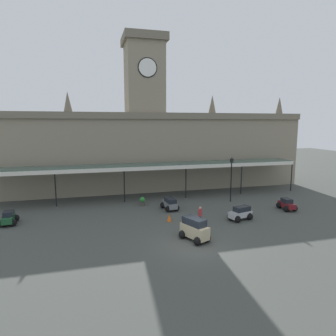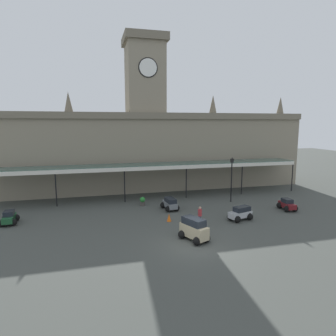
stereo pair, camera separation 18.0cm
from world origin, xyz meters
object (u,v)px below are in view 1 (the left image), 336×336
Objects in this scene: car_beige_van at (194,230)px; pedestrian_near_entrance at (200,215)px; car_maroon_sedan at (287,205)px; victorian_lamppost at (231,175)px; car_silver_estate at (240,214)px; traffic_cone at (169,218)px; planter_forecourt_centre at (142,201)px; car_green_sedan at (9,219)px; car_grey_estate at (170,204)px.

car_beige_van reaches higher than pedestrian_near_entrance.
victorian_lamppost is at bearing 133.78° from car_maroon_sedan.
pedestrian_near_entrance is (-10.38, -2.02, 0.41)m from car_maroon_sedan.
traffic_cone is (-6.54, 1.26, -0.21)m from car_silver_estate.
car_silver_estate is 10.69m from planter_forecourt_centre.
car_beige_van reaches higher than traffic_cone.
victorian_lamppost is (22.62, 1.94, 2.66)m from car_green_sedan.
victorian_lamppost reaches higher than car_grey_estate.
car_grey_estate is 0.46× the size of victorian_lamppost.
car_silver_estate is 6.66m from traffic_cone.
car_maroon_sedan is at bearing -14.93° from car_grey_estate.
traffic_cone is at bearing 99.03° from car_beige_van.
traffic_cone is at bearing -150.69° from victorian_lamppost.
pedestrian_near_entrance is at bearing 62.17° from car_beige_van.
pedestrian_near_entrance reaches higher than car_silver_estate.
car_beige_van reaches higher than car_green_sedan.
car_beige_van is at bearing -91.80° from car_grey_estate.
pedestrian_near_entrance reaches higher than car_green_sedan.
car_silver_estate is 6.75m from car_beige_van.
traffic_cone is (-1.01, -3.57, -0.21)m from car_grey_estate.
car_maroon_sedan is 1.26× the size of pedestrian_near_entrance.
car_maroon_sedan is (11.78, -3.14, -0.06)m from car_grey_estate.
traffic_cone is (-2.40, 1.59, -0.56)m from pedestrian_near_entrance.
car_maroon_sedan is at bearing 15.15° from car_silver_estate.
car_grey_estate reaches higher than traffic_cone.
car_maroon_sedan is 6.64m from victorian_lamppost.
car_grey_estate is 3.31× the size of traffic_cone.
traffic_cone is (-0.75, 4.72, -0.45)m from car_beige_van.
pedestrian_near_entrance is 2.36× the size of traffic_cone.
car_green_sedan is 22.86m from victorian_lamppost.
planter_forecourt_centre is at bearing 159.52° from car_maroon_sedan.
car_green_sedan is at bearing 152.83° from car_beige_van.
car_beige_van is 3.54m from pedestrian_near_entrance.
pedestrian_near_entrance is 9.18m from victorian_lamppost.
car_grey_estate is at bearing 2.64° from car_green_sedan.
car_grey_estate is 5.35m from pedestrian_near_entrance.
planter_forecourt_centre is at bearing 118.00° from pedestrian_near_entrance.
car_beige_van is at bearing -156.85° from car_maroon_sedan.
pedestrian_near_entrance is at bearing -15.19° from car_green_sedan.
victorian_lamppost is at bearing 71.45° from car_silver_estate.
pedestrian_near_entrance is at bearing -133.96° from victorian_lamppost.
car_maroon_sedan is at bearing -46.22° from victorian_lamppost.
car_grey_estate reaches higher than car_green_sedan.
car_green_sedan is 16.63m from car_beige_van.
car_grey_estate reaches higher than car_maroon_sedan.
pedestrian_near_entrance is 0.33× the size of victorian_lamppost.
car_green_sedan is at bearing -167.00° from planter_forecourt_centre.
car_silver_estate and car_grey_estate have the same top height.
car_green_sedan reaches higher than traffic_cone.
traffic_cone is at bearing -11.56° from car_green_sedan.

